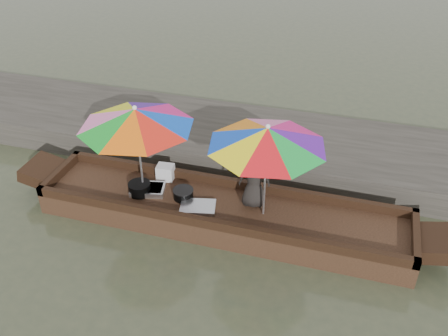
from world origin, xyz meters
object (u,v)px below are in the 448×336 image
(cooking_pot, at_px, (140,188))
(tray_scallop, at_px, (198,207))
(boat_hull, at_px, (222,215))
(vendor, at_px, (254,178))
(tray_crayfish, at_px, (148,189))
(umbrella_stern, at_px, (265,172))
(umbrella_bow, at_px, (139,151))
(supply_bag, at_px, (166,172))
(charcoal_grill, at_px, (183,194))

(cooking_pot, relative_size, tray_scallop, 0.66)
(boat_hull, height_order, vendor, vendor)
(boat_hull, xyz_separation_m, cooking_pot, (-1.38, -0.06, 0.27))
(cooking_pot, bearing_deg, boat_hull, 2.38)
(vendor, bearing_deg, tray_crayfish, -5.33)
(tray_crayfish, xyz_separation_m, vendor, (1.73, 0.17, 0.46))
(tray_scallop, bearing_deg, vendor, 24.03)
(vendor, relative_size, umbrella_stern, 0.58)
(boat_hull, relative_size, vendor, 5.83)
(tray_scallop, relative_size, umbrella_bow, 0.31)
(boat_hull, xyz_separation_m, tray_crayfish, (-1.27, 0.02, 0.22))
(tray_crayfish, height_order, vendor, vendor)
(umbrella_stern, bearing_deg, boat_hull, 180.00)
(boat_hull, distance_m, vendor, 0.84)
(cooking_pot, distance_m, vendor, 1.90)
(tray_crayfish, height_order, tray_scallop, tray_crayfish)
(cooking_pot, bearing_deg, tray_scallop, -6.35)
(cooking_pot, height_order, supply_bag, supply_bag)
(tray_crayfish, height_order, umbrella_stern, umbrella_stern)
(cooking_pot, distance_m, charcoal_grill, 0.73)
(tray_crayfish, height_order, umbrella_bow, umbrella_bow)
(tray_scallop, relative_size, umbrella_stern, 0.31)
(vendor, bearing_deg, tray_scallop, 13.09)
(supply_bag, distance_m, umbrella_bow, 0.81)
(tray_scallop, height_order, supply_bag, supply_bag)
(vendor, height_order, umbrella_stern, umbrella_stern)
(vendor, bearing_deg, cooking_pot, -3.43)
(umbrella_bow, bearing_deg, umbrella_stern, 0.00)
(boat_hull, relative_size, umbrella_stern, 3.38)
(boat_hull, bearing_deg, tray_scallop, -153.31)
(umbrella_bow, bearing_deg, tray_scallop, -9.80)
(charcoal_grill, distance_m, vendor, 1.21)
(umbrella_bow, xyz_separation_m, umbrella_stern, (2.00, 0.00, 0.00))
(umbrella_stern, bearing_deg, tray_crayfish, 179.55)
(supply_bag, bearing_deg, tray_crayfish, -107.54)
(tray_scallop, bearing_deg, umbrella_stern, 9.77)
(boat_hull, height_order, tray_scallop, tray_scallop)
(boat_hull, distance_m, umbrella_bow, 1.64)
(cooking_pot, distance_m, umbrella_bow, 0.68)
(umbrella_bow, bearing_deg, vendor, 5.87)
(supply_bag, xyz_separation_m, vendor, (1.59, -0.27, 0.37))
(supply_bag, height_order, vendor, vendor)
(tray_scallop, distance_m, vendor, 1.00)
(charcoal_grill, xyz_separation_m, umbrella_stern, (1.32, -0.02, 0.70))
(charcoal_grill, bearing_deg, tray_crayfish, -179.35)
(cooking_pot, xyz_separation_m, umbrella_bow, (0.04, 0.06, 0.68))
(charcoal_grill, relative_size, umbrella_bow, 0.18)
(tray_crayfish, xyz_separation_m, charcoal_grill, (0.61, 0.01, 0.03))
(charcoal_grill, height_order, supply_bag, supply_bag)
(supply_bag, height_order, umbrella_bow, umbrella_bow)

